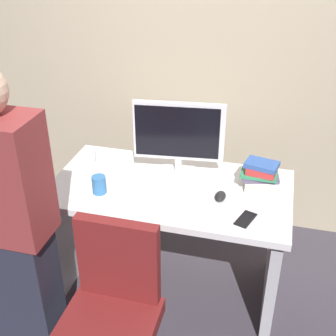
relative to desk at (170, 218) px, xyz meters
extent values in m
plane|color=#3D3842|center=(0.00, 0.00, -0.51)|extent=(9.00, 9.00, 0.00)
cube|color=tan|center=(0.00, 0.88, 0.99)|extent=(6.40, 0.10, 3.00)
cube|color=white|center=(0.00, 0.00, 0.21)|extent=(1.40, 0.75, 0.04)
cube|color=#B2B2B7|center=(-0.64, 0.00, -0.16)|extent=(0.06, 0.67, 0.70)
cube|color=#B2B2B7|center=(0.64, 0.00, -0.16)|extent=(0.06, 0.67, 0.70)
cube|color=maroon|center=(-0.08, -0.85, -0.05)|extent=(0.44, 0.44, 0.08)
cube|color=maroon|center=(-0.08, -0.66, 0.21)|extent=(0.40, 0.06, 0.44)
cube|color=#262838|center=(-0.57, -0.74, -0.08)|extent=(0.34, 0.20, 0.85)
cube|color=silver|center=(0.01, 0.17, 0.24)|extent=(0.21, 0.16, 0.02)
cube|color=silver|center=(0.01, 0.17, 0.29)|extent=(0.04, 0.03, 0.08)
cube|color=silver|center=(0.01, 0.17, 0.51)|extent=(0.54, 0.09, 0.36)
cube|color=black|center=(0.00, 0.16, 0.51)|extent=(0.49, 0.06, 0.32)
cube|color=white|center=(-0.03, -0.09, 0.24)|extent=(0.43, 0.15, 0.02)
ellipsoid|color=black|center=(0.30, -0.06, 0.25)|extent=(0.06, 0.10, 0.03)
cylinder|color=#3372B2|center=(-0.37, -0.17, 0.29)|extent=(0.08, 0.08, 0.10)
cylinder|color=silver|center=(-0.51, 0.19, 0.28)|extent=(0.07, 0.07, 0.08)
cube|color=beige|center=(0.51, 0.11, 0.25)|extent=(0.19, 0.15, 0.04)
cube|color=white|center=(0.51, 0.13, 0.28)|extent=(0.18, 0.13, 0.03)
cube|color=#594C72|center=(0.51, 0.12, 0.31)|extent=(0.22, 0.14, 0.02)
cube|color=#338C59|center=(0.50, 0.11, 0.33)|extent=(0.21, 0.12, 0.02)
cube|color=red|center=(0.51, 0.12, 0.36)|extent=(0.18, 0.15, 0.04)
cube|color=#3359A5|center=(0.51, 0.11, 0.39)|extent=(0.20, 0.16, 0.03)
cube|color=black|center=(0.46, -0.22, 0.24)|extent=(0.11, 0.16, 0.01)
camera|label=1|loc=(0.55, -2.14, 1.61)|focal=47.47mm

